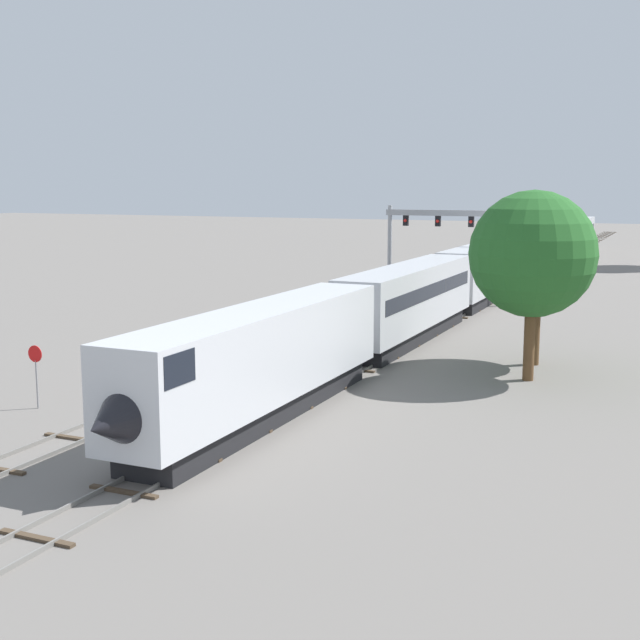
% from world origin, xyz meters
% --- Properties ---
extents(ground_plane, '(400.00, 400.00, 0.00)m').
position_xyz_m(ground_plane, '(0.00, 0.00, 0.00)').
color(ground_plane, slate).
extents(track_main, '(2.60, 200.00, 0.16)m').
position_xyz_m(track_main, '(2.00, 60.00, 0.07)').
color(track_main, slate).
rests_on(track_main, ground).
extents(track_near, '(2.60, 160.00, 0.16)m').
position_xyz_m(track_near, '(-3.50, 40.00, 0.07)').
color(track_near, slate).
rests_on(track_near, ground).
extents(passenger_train, '(3.04, 122.01, 4.80)m').
position_xyz_m(passenger_train, '(2.00, 54.68, 2.61)').
color(passenger_train, silver).
rests_on(passenger_train, ground).
extents(signal_gantry, '(12.10, 0.49, 8.13)m').
position_xyz_m(signal_gantry, '(-0.25, 42.72, 5.95)').
color(signal_gantry, '#999BA0').
rests_on(signal_gantry, ground).
extents(stop_sign, '(0.76, 0.08, 2.88)m').
position_xyz_m(stop_sign, '(-8.00, 1.06, 1.87)').
color(stop_sign, gray).
rests_on(stop_sign, ground).
extents(trackside_tree_left, '(6.39, 6.39, 9.69)m').
position_xyz_m(trackside_tree_left, '(11.09, 15.60, 6.47)').
color(trackside_tree_left, brown).
rests_on(trackside_tree_left, ground).
extents(trackside_tree_mid, '(5.72, 5.72, 9.24)m').
position_xyz_m(trackside_tree_mid, '(10.68, 19.56, 6.35)').
color(trackside_tree_mid, brown).
rests_on(trackside_tree_mid, ground).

